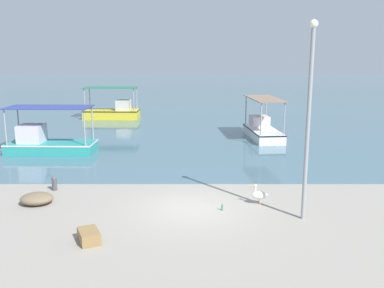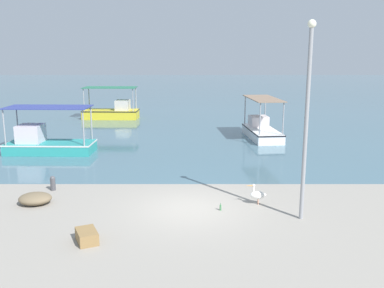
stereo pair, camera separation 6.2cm
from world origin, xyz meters
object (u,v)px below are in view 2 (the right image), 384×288
lamp_post (308,113)px  glass_bottle (222,208)px  fishing_boat_near_left (114,111)px  fishing_boat_outer (263,129)px  fishing_boat_far_right (48,142)px  cargo_crate (88,236)px  net_pile (37,198)px  pelican (259,195)px  mooring_bollard (54,182)px

lamp_post → glass_bottle: (-2.76, 0.79, -3.61)m
fishing_boat_near_left → fishing_boat_outer: fishing_boat_near_left is taller
fishing_boat_far_right → cargo_crate: fishing_boat_far_right is taller
net_pile → fishing_boat_outer: bearing=50.3°
net_pile → cargo_crate: bearing=-50.2°
pelican → glass_bottle: size_ratio=2.97×
glass_bottle → fishing_boat_near_left: bearing=109.8°
fishing_boat_near_left → lamp_post: (10.70, -22.80, 3.08)m
fishing_boat_near_left → lamp_post: bearing=-64.9°
fishing_boat_outer → net_pile: (-10.68, -12.85, -0.37)m
fishing_boat_near_left → glass_bottle: bearing=-70.2°
fishing_boat_far_right → mooring_bollard: size_ratio=7.99×
cargo_crate → glass_bottle: size_ratio=3.27×
mooring_bollard → cargo_crate: size_ratio=0.70×
pelican → lamp_post: (1.31, -1.44, 3.34)m
fishing_boat_outer → fishing_boat_far_right: bearing=-161.5°
fishing_boat_near_left → fishing_boat_outer: 14.37m
net_pile → cargo_crate: size_ratio=1.41×
fishing_boat_outer → cargo_crate: fishing_boat_outer is taller
mooring_bollard → net_pile: size_ratio=0.50×
fishing_boat_near_left → fishing_boat_outer: (11.59, -8.50, -0.05)m
fishing_boat_outer → lamp_post: 14.66m
fishing_boat_far_right → glass_bottle: fishing_boat_far_right is taller
cargo_crate → fishing_boat_near_left: bearing=98.5°
fishing_boat_outer → fishing_boat_far_right: (-13.04, -4.36, 0.04)m
fishing_boat_far_right → net_pile: bearing=-74.4°
pelican → glass_bottle: (-1.44, -0.66, -0.27)m
fishing_boat_near_left → net_pile: 21.37m
fishing_boat_outer → pelican: (-2.20, -12.86, -0.21)m
fishing_boat_outer → cargo_crate: (-7.91, -16.18, -0.40)m
fishing_boat_outer → fishing_boat_near_left: bearing=143.7°
lamp_post → mooring_bollard: 10.68m
pelican → cargo_crate: 6.60m
fishing_boat_outer → cargo_crate: size_ratio=5.60×
lamp_post → net_pile: lamp_post is taller
pelican → cargo_crate: (-5.70, -3.32, -0.19)m
pelican → glass_bottle: 1.61m
fishing_boat_far_right → lamp_post: bearing=-39.3°
fishing_boat_near_left → mooring_bollard: (1.06, -19.68, -0.31)m
fishing_boat_far_right → pelican: bearing=-38.1°
fishing_boat_outer → cargo_crate: bearing=-116.0°
fishing_boat_near_left → net_pile: fishing_boat_near_left is taller
mooring_bollard → fishing_boat_near_left: bearing=93.1°
mooring_bollard → glass_bottle: mooring_bollard is taller
glass_bottle → pelican: bearing=24.4°
lamp_post → mooring_bollard: bearing=162.1°
fishing_boat_far_right → lamp_post: 16.00m
fishing_boat_outer → lamp_post: (-0.89, -14.30, 3.13)m
lamp_post → net_pile: (-9.79, 1.45, -3.50)m
pelican → mooring_bollard: size_ratio=1.29×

